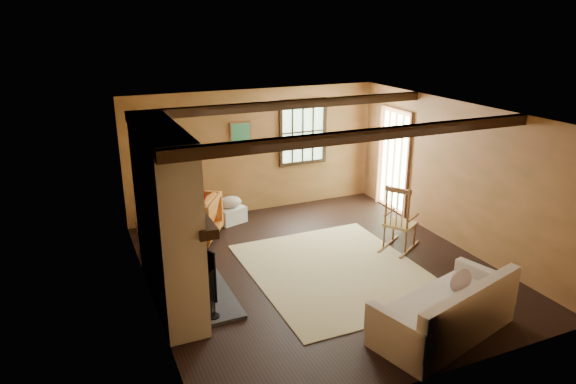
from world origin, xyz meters
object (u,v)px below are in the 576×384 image
rocking_chair (399,222)px  sofa (447,315)px  fireplace (168,224)px  laundry_basket (231,215)px  armchair (193,217)px

rocking_chair → sofa: bearing=126.6°
fireplace → rocking_chair: bearing=1.5°
sofa → laundry_basket: sofa is taller
rocking_chair → laundry_basket: (-2.20, 2.23, -0.32)m
sofa → laundry_basket: (-1.30, 4.50, -0.12)m
fireplace → sofa: (2.85, -2.18, -0.83)m
rocking_chair → armchair: bearing=27.6°
laundry_basket → armchair: bearing=-151.6°
fireplace → armchair: size_ratio=2.81×
rocking_chair → laundry_basket: bearing=12.8°
rocking_chair → laundry_basket: rocking_chair is taller
rocking_chair → laundry_basket: size_ratio=2.23×
rocking_chair → armchair: (-3.02, 1.78, -0.08)m
fireplace → sofa: bearing=-37.4°
laundry_basket → sofa: bearing=-73.9°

